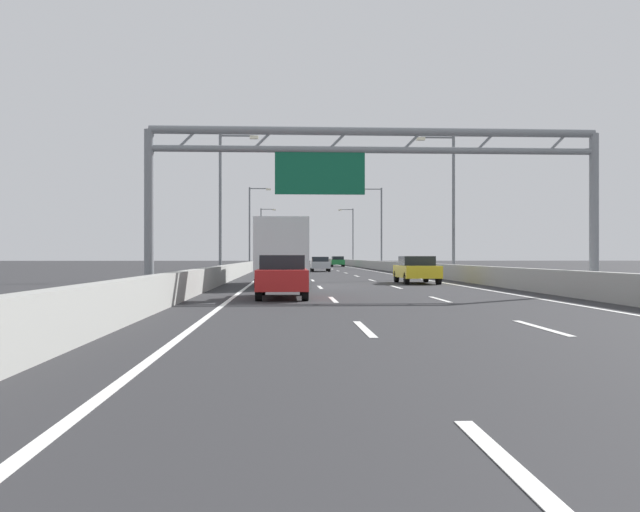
# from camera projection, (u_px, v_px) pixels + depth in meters

# --- Properties ---
(ground_plane) EXTENTS (260.00, 260.00, 0.00)m
(ground_plane) POSITION_uv_depth(u_px,v_px,m) (309.00, 266.00, 100.81)
(ground_plane) COLOR #2D2D30
(lane_dash_left_0) EXTENTS (0.16, 3.00, 0.01)m
(lane_dash_left_0) POSITION_uv_depth(u_px,v_px,m) (524.00, 478.00, 4.34)
(lane_dash_left_0) COLOR white
(lane_dash_left_0) RESTS_ON ground_plane
(lane_dash_left_1) EXTENTS (0.16, 3.00, 0.01)m
(lane_dash_left_1) POSITION_uv_depth(u_px,v_px,m) (364.00, 329.00, 13.33)
(lane_dash_left_1) COLOR white
(lane_dash_left_1) RESTS_ON ground_plane
(lane_dash_left_2) EXTENTS (0.16, 3.00, 0.01)m
(lane_dash_left_2) POSITION_uv_depth(u_px,v_px,m) (333.00, 300.00, 22.32)
(lane_dash_left_2) COLOR white
(lane_dash_left_2) RESTS_ON ground_plane
(lane_dash_left_3) EXTENTS (0.16, 3.00, 0.01)m
(lane_dash_left_3) POSITION_uv_depth(u_px,v_px,m) (320.00, 287.00, 31.31)
(lane_dash_left_3) COLOR white
(lane_dash_left_3) RESTS_ON ground_plane
(lane_dash_left_4) EXTENTS (0.16, 3.00, 0.01)m
(lane_dash_left_4) POSITION_uv_depth(u_px,v_px,m) (313.00, 280.00, 40.30)
(lane_dash_left_4) COLOR white
(lane_dash_left_4) RESTS_ON ground_plane
(lane_dash_left_5) EXTENTS (0.16, 3.00, 0.01)m
(lane_dash_left_5) POSITION_uv_depth(u_px,v_px,m) (308.00, 276.00, 49.29)
(lane_dash_left_5) COLOR white
(lane_dash_left_5) RESTS_ON ground_plane
(lane_dash_left_6) EXTENTS (0.16, 3.00, 0.01)m
(lane_dash_left_6) POSITION_uv_depth(u_px,v_px,m) (305.00, 273.00, 58.28)
(lane_dash_left_6) COLOR white
(lane_dash_left_6) RESTS_ON ground_plane
(lane_dash_left_7) EXTENTS (0.16, 3.00, 0.01)m
(lane_dash_left_7) POSITION_uv_depth(u_px,v_px,m) (302.00, 271.00, 67.27)
(lane_dash_left_7) COLOR white
(lane_dash_left_7) RESTS_ON ground_plane
(lane_dash_left_8) EXTENTS (0.16, 3.00, 0.01)m
(lane_dash_left_8) POSITION_uv_depth(u_px,v_px,m) (301.00, 269.00, 76.26)
(lane_dash_left_8) COLOR white
(lane_dash_left_8) RESTS_ON ground_plane
(lane_dash_left_9) EXTENTS (0.16, 3.00, 0.01)m
(lane_dash_left_9) POSITION_uv_depth(u_px,v_px,m) (299.00, 268.00, 85.24)
(lane_dash_left_9) COLOR white
(lane_dash_left_9) RESTS_ON ground_plane
(lane_dash_left_10) EXTENTS (0.16, 3.00, 0.01)m
(lane_dash_left_10) POSITION_uv_depth(u_px,v_px,m) (298.00, 267.00, 94.23)
(lane_dash_left_10) COLOR white
(lane_dash_left_10) RESTS_ON ground_plane
(lane_dash_left_11) EXTENTS (0.16, 3.00, 0.01)m
(lane_dash_left_11) POSITION_uv_depth(u_px,v_px,m) (297.00, 266.00, 103.22)
(lane_dash_left_11) COLOR white
(lane_dash_left_11) RESTS_ON ground_plane
(lane_dash_left_12) EXTENTS (0.16, 3.00, 0.01)m
(lane_dash_left_12) POSITION_uv_depth(u_px,v_px,m) (296.00, 265.00, 112.21)
(lane_dash_left_12) COLOR white
(lane_dash_left_12) RESTS_ON ground_plane
(lane_dash_left_13) EXTENTS (0.16, 3.00, 0.01)m
(lane_dash_left_13) POSITION_uv_depth(u_px,v_px,m) (296.00, 264.00, 121.20)
(lane_dash_left_13) COLOR white
(lane_dash_left_13) RESTS_ON ground_plane
(lane_dash_left_14) EXTENTS (0.16, 3.00, 0.01)m
(lane_dash_left_14) POSITION_uv_depth(u_px,v_px,m) (295.00, 264.00, 130.19)
(lane_dash_left_14) COLOR white
(lane_dash_left_14) RESTS_ON ground_plane
(lane_dash_left_15) EXTENTS (0.16, 3.00, 0.01)m
(lane_dash_left_15) POSITION_uv_depth(u_px,v_px,m) (295.00, 263.00, 139.18)
(lane_dash_left_15) COLOR white
(lane_dash_left_15) RESTS_ON ground_plane
(lane_dash_left_16) EXTENTS (0.16, 3.00, 0.01)m
(lane_dash_left_16) POSITION_uv_depth(u_px,v_px,m) (294.00, 263.00, 148.17)
(lane_dash_left_16) COLOR white
(lane_dash_left_16) RESTS_ON ground_plane
(lane_dash_left_17) EXTENTS (0.16, 3.00, 0.01)m
(lane_dash_left_17) POSITION_uv_depth(u_px,v_px,m) (294.00, 263.00, 157.16)
(lane_dash_left_17) COLOR white
(lane_dash_left_17) RESTS_ON ground_plane
(lane_dash_right_1) EXTENTS (0.16, 3.00, 0.01)m
(lane_dash_right_1) POSITION_uv_depth(u_px,v_px,m) (541.00, 328.00, 13.51)
(lane_dash_right_1) COLOR white
(lane_dash_right_1) RESTS_ON ground_plane
(lane_dash_right_2) EXTENTS (0.16, 3.00, 0.01)m
(lane_dash_right_2) POSITION_uv_depth(u_px,v_px,m) (440.00, 299.00, 22.50)
(lane_dash_right_2) COLOR white
(lane_dash_right_2) RESTS_ON ground_plane
(lane_dash_right_3) EXTENTS (0.16, 3.00, 0.01)m
(lane_dash_right_3) POSITION_uv_depth(u_px,v_px,m) (396.00, 287.00, 31.49)
(lane_dash_right_3) COLOR white
(lane_dash_right_3) RESTS_ON ground_plane
(lane_dash_right_4) EXTENTS (0.16, 3.00, 0.01)m
(lane_dash_right_4) POSITION_uv_depth(u_px,v_px,m) (372.00, 280.00, 40.48)
(lane_dash_right_4) COLOR white
(lane_dash_right_4) RESTS_ON ground_plane
(lane_dash_right_5) EXTENTS (0.16, 3.00, 0.01)m
(lane_dash_right_5) POSITION_uv_depth(u_px,v_px,m) (357.00, 276.00, 49.46)
(lane_dash_right_5) COLOR white
(lane_dash_right_5) RESTS_ON ground_plane
(lane_dash_right_6) EXTENTS (0.16, 3.00, 0.01)m
(lane_dash_right_6) POSITION_uv_depth(u_px,v_px,m) (346.00, 273.00, 58.45)
(lane_dash_right_6) COLOR white
(lane_dash_right_6) RESTS_ON ground_plane
(lane_dash_right_7) EXTENTS (0.16, 3.00, 0.01)m
(lane_dash_right_7) POSITION_uv_depth(u_px,v_px,m) (338.00, 271.00, 67.44)
(lane_dash_right_7) COLOR white
(lane_dash_right_7) RESTS_ON ground_plane
(lane_dash_right_8) EXTENTS (0.16, 3.00, 0.01)m
(lane_dash_right_8) POSITION_uv_depth(u_px,v_px,m) (332.00, 269.00, 76.43)
(lane_dash_right_8) COLOR white
(lane_dash_right_8) RESTS_ON ground_plane
(lane_dash_right_9) EXTENTS (0.16, 3.00, 0.01)m
(lane_dash_right_9) POSITION_uv_depth(u_px,v_px,m) (327.00, 268.00, 85.42)
(lane_dash_right_9) COLOR white
(lane_dash_right_9) RESTS_ON ground_plane
(lane_dash_right_10) EXTENTS (0.16, 3.00, 0.01)m
(lane_dash_right_10) POSITION_uv_depth(u_px,v_px,m) (324.00, 267.00, 94.41)
(lane_dash_right_10) COLOR white
(lane_dash_right_10) RESTS_ON ground_plane
(lane_dash_right_11) EXTENTS (0.16, 3.00, 0.01)m
(lane_dash_right_11) POSITION_uv_depth(u_px,v_px,m) (320.00, 266.00, 103.40)
(lane_dash_right_11) COLOR white
(lane_dash_right_11) RESTS_ON ground_plane
(lane_dash_right_12) EXTENTS (0.16, 3.00, 0.01)m
(lane_dash_right_12) POSITION_uv_depth(u_px,v_px,m) (318.00, 265.00, 112.39)
(lane_dash_right_12) COLOR white
(lane_dash_right_12) RESTS_ON ground_plane
(lane_dash_right_13) EXTENTS (0.16, 3.00, 0.01)m
(lane_dash_right_13) POSITION_uv_depth(u_px,v_px,m) (315.00, 264.00, 121.38)
(lane_dash_right_13) COLOR white
(lane_dash_right_13) RESTS_ON ground_plane
(lane_dash_right_14) EXTENTS (0.16, 3.00, 0.01)m
(lane_dash_right_14) POSITION_uv_depth(u_px,v_px,m) (314.00, 264.00, 130.37)
(lane_dash_right_14) COLOR white
(lane_dash_right_14) RESTS_ON ground_plane
(lane_dash_right_15) EXTENTS (0.16, 3.00, 0.01)m
(lane_dash_right_15) POSITION_uv_depth(u_px,v_px,m) (312.00, 263.00, 139.36)
(lane_dash_right_15) COLOR white
(lane_dash_right_15) RESTS_ON ground_plane
(lane_dash_right_16) EXTENTS (0.16, 3.00, 0.01)m
(lane_dash_right_16) POSITION_uv_depth(u_px,v_px,m) (310.00, 263.00, 148.34)
(lane_dash_right_16) COLOR white
(lane_dash_right_16) RESTS_ON ground_plane
(lane_dash_right_17) EXTENTS (0.16, 3.00, 0.01)m
(lane_dash_right_17) POSITION_uv_depth(u_px,v_px,m) (309.00, 263.00, 157.33)
(lane_dash_right_17) COLOR white
(lane_dash_right_17) RESTS_ON ground_plane
(edge_line_left) EXTENTS (0.16, 176.00, 0.01)m
(edge_line_left) POSITION_uv_depth(u_px,v_px,m) (273.00, 267.00, 88.57)
(edge_line_left) COLOR white
(edge_line_left) RESTS_ON ground_plane
(edge_line_right) EXTENTS (0.16, 176.00, 0.01)m
(edge_line_right) POSITION_uv_depth(u_px,v_px,m) (352.00, 267.00, 89.09)
(edge_line_right) COLOR white
(edge_line_right) RESTS_ON ground_plane
(barrier_left) EXTENTS (0.45, 220.00, 0.95)m
(barrier_left) POSITION_uv_depth(u_px,v_px,m) (266.00, 262.00, 110.46)
(barrier_left) COLOR #9E9E99
(barrier_left) RESTS_ON ground_plane
(barrier_right) EXTENTS (0.45, 220.00, 0.95)m
(barrier_right) POSITION_uv_depth(u_px,v_px,m) (349.00, 262.00, 111.14)
(barrier_right) COLOR #9E9E99
(barrier_right) RESTS_ON ground_plane
(sign_gantry) EXTENTS (17.35, 0.36, 6.36)m
(sign_gantry) POSITION_uv_depth(u_px,v_px,m) (368.00, 166.00, 25.31)
(sign_gantry) COLOR gray
(sign_gantry) RESTS_ON ground_plane
(streetlamp_left_mid) EXTENTS (2.58, 0.28, 9.50)m
(streetlamp_left_mid) POSITION_uv_depth(u_px,v_px,m) (224.00, 196.00, 43.55)
(streetlamp_left_mid) COLOR slate
(streetlamp_left_mid) RESTS_ON ground_plane
(streetlamp_right_mid) EXTENTS (2.58, 0.28, 9.50)m
(streetlamp_right_mid) POSITION_uv_depth(u_px,v_px,m) (450.00, 197.00, 44.29)
(streetlamp_right_mid) COLOR slate
(streetlamp_right_mid) RESTS_ON ground_plane
(streetlamp_left_far) EXTENTS (2.58, 0.28, 9.50)m
(streetlamp_left_far) POSITION_uv_depth(u_px,v_px,m) (252.00, 223.00, 77.41)
(streetlamp_left_far) COLOR slate
(streetlamp_left_far) RESTS_ON ground_plane
(streetlamp_right_far) EXTENTS (2.58, 0.28, 9.50)m
(streetlamp_right_far) POSITION_uv_depth(u_px,v_px,m) (379.00, 223.00, 78.15)
(streetlamp_right_far) COLOR slate
(streetlamp_right_far) RESTS_ON ground_plane
(streetlamp_left_distant) EXTENTS (2.58, 0.28, 9.50)m
(streetlamp_left_distant) POSITION_uv_depth(u_px,v_px,m) (262.00, 233.00, 111.27)
(streetlamp_left_distant) COLOR slate
(streetlamp_left_distant) RESTS_ON ground_plane
(streetlamp_right_distant) EXTENTS (2.58, 0.28, 9.50)m
(streetlamp_right_distant) POSITION_uv_depth(u_px,v_px,m) (352.00, 233.00, 112.01)
(streetlamp_right_distant) COLOR slate
(streetlamp_right_distant) RESTS_ON ground_plane
(white_car) EXTENTS (1.85, 4.12, 1.47)m
(white_car) POSITION_uv_depth(u_px,v_px,m) (285.00, 261.00, 99.70)
(white_car) COLOR silver
(white_car) RESTS_ON ground_plane
(silver_car) EXTENTS (1.77, 4.32, 1.43)m
(silver_car) POSITION_uv_depth(u_px,v_px,m) (320.00, 264.00, 64.59)
(silver_car) COLOR #A8ADB2
(silver_car) RESTS_ON ground_plane
(red_car) EXTENTS (1.73, 4.30, 1.50)m
(red_car) POSITION_uv_depth(u_px,v_px,m) (282.00, 276.00, 23.35)
(red_car) COLOR red
(red_car) RESTS_ON ground_plane
(green_car) EXTENTS (1.84, 4.16, 1.48)m
(green_car) POSITION_uv_depth(u_px,v_px,m) (337.00, 261.00, 94.63)
(green_car) COLOR #1E7A38
(green_car) RESTS_ON ground_plane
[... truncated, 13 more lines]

